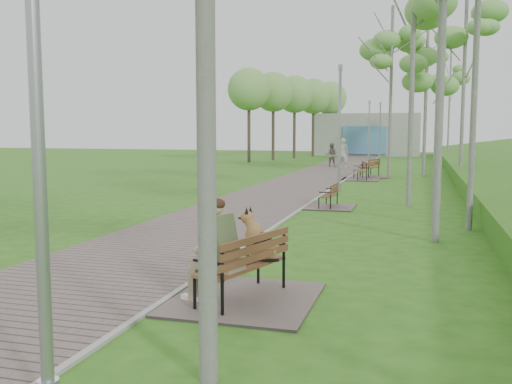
# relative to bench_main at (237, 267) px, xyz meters

# --- Properties ---
(ground) EXTENTS (120.00, 120.00, 0.00)m
(ground) POSITION_rel_bench_main_xyz_m (-0.99, -2.15, -0.50)
(ground) COLOR #2C5F16
(ground) RESTS_ON ground
(walkway) EXTENTS (3.50, 67.00, 0.04)m
(walkway) POSITION_rel_bench_main_xyz_m (-2.74, 19.35, -0.48)
(walkway) COLOR #675753
(walkway) RESTS_ON ground
(kerb) EXTENTS (0.10, 67.00, 0.05)m
(kerb) POSITION_rel_bench_main_xyz_m (-0.99, 19.35, -0.48)
(kerb) COLOR #999993
(kerb) RESTS_ON ground
(building_north) EXTENTS (10.00, 5.20, 4.00)m
(building_north) POSITION_rel_bench_main_xyz_m (-2.49, 48.82, 1.49)
(building_north) COLOR #9E9E99
(building_north) RESTS_ON ground
(bench_main) EXTENTS (2.03, 2.26, 1.77)m
(bench_main) POSITION_rel_bench_main_xyz_m (0.00, 0.00, 0.00)
(bench_main) COLOR #675753
(bench_main) RESTS_ON ground
(bench_second) EXTENTS (1.56, 1.74, 0.96)m
(bench_second) POSITION_rel_bench_main_xyz_m (-0.26, 10.31, -0.33)
(bench_second) COLOR #675753
(bench_second) RESTS_ON ground
(bench_third) EXTENTS (1.81, 2.01, 1.11)m
(bench_third) POSITION_rel_bench_main_xyz_m (-0.31, 20.83, -0.30)
(bench_third) COLOR #675753
(bench_third) RESTS_ON ground
(bench_far) EXTENTS (1.93, 2.15, 1.19)m
(bench_far) POSITION_rel_bench_main_xyz_m (-0.01, 22.79, -0.28)
(bench_far) COLOR #675753
(bench_far) RESTS_ON ground
(lamp_post_near) EXTENTS (0.19, 0.19, 5.02)m
(lamp_post_near) POSITION_rel_bench_main_xyz_m (-0.60, -3.57, 1.85)
(lamp_post_near) COLOR #94969B
(lamp_post_near) RESTS_ON ground
(lamp_post_second) EXTENTS (0.20, 0.20, 5.07)m
(lamp_post_second) POSITION_rel_bench_main_xyz_m (-0.65, 15.45, 1.87)
(lamp_post_second) COLOR #94969B
(lamp_post_second) RESTS_ON ground
(lamp_post_third) EXTENTS (0.17, 0.17, 4.43)m
(lamp_post_third) POSITION_rel_bench_main_xyz_m (-0.85, 31.67, 1.57)
(lamp_post_third) COLOR #94969B
(lamp_post_third) RESTS_ON ground
(lamp_post_far) EXTENTS (0.19, 0.19, 4.85)m
(lamp_post_far) POSITION_rel_bench_main_xyz_m (-0.92, 43.63, 1.76)
(lamp_post_far) COLOR #94969B
(lamp_post_far) RESTS_ON ground
(pedestrian_near) EXTENTS (0.72, 0.48, 1.93)m
(pedestrian_near) POSITION_rel_bench_main_xyz_m (-2.27, 29.28, 0.46)
(pedestrian_near) COLOR silver
(pedestrian_near) RESTS_ON ground
(pedestrian_far) EXTENTS (0.80, 0.63, 1.61)m
(pedestrian_far) POSITION_rel_bench_main_xyz_m (-3.17, 30.20, 0.30)
(pedestrian_far) COLOR gray
(pedestrian_far) RESTS_ON ground
(birch_mid_c) EXTENTS (2.76, 2.76, 9.11)m
(birch_mid_c) POSITION_rel_bench_main_xyz_m (0.97, 22.87, 6.65)
(birch_mid_c) COLOR silver
(birch_mid_c) RESTS_ON ground
(birch_far_a) EXTENTS (2.63, 2.63, 9.19)m
(birch_far_a) POSITION_rel_bench_main_xyz_m (4.36, 20.57, 6.71)
(birch_far_a) COLOR silver
(birch_far_a) RESTS_ON ground
(birch_far_b) EXTENTS (2.55, 2.55, 7.47)m
(birch_far_b) POSITION_rel_bench_main_xyz_m (2.72, 23.96, 5.37)
(birch_far_b) COLOR silver
(birch_far_b) RESTS_ON ground
(birch_distant_a) EXTENTS (2.66, 2.66, 9.94)m
(birch_distant_a) POSITION_rel_bench_main_xyz_m (2.79, 34.32, 7.31)
(birch_distant_a) COLOR silver
(birch_distant_a) RESTS_ON ground
(birch_distant_b) EXTENTS (2.30, 2.30, 9.11)m
(birch_distant_b) POSITION_rel_bench_main_xyz_m (4.60, 39.54, 6.65)
(birch_distant_b) COLOR silver
(birch_distant_b) RESTS_ON ground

